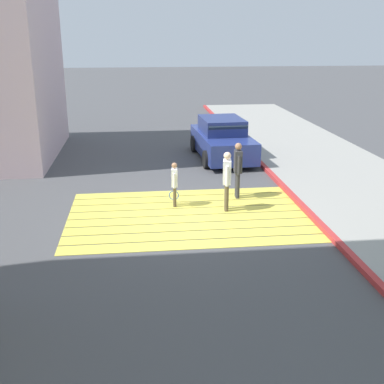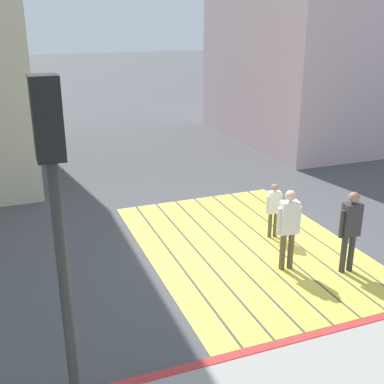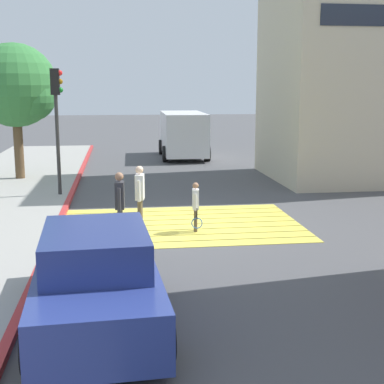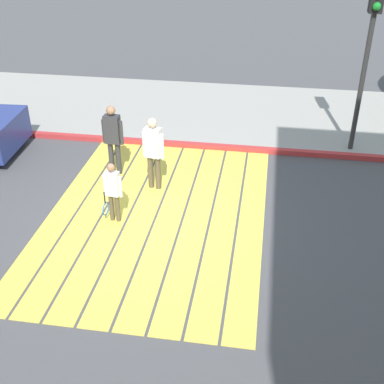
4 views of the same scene
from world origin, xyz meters
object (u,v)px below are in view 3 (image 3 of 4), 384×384
car_parked_near_curb (97,280)px  pedestrian_child_with_racket (196,204)px  street_tree (18,88)px  van_down_street (183,133)px  pedestrian_adult_lead (140,192)px  traffic_light_corner (57,106)px  pedestrian_adult_trailing (120,201)px

car_parked_near_curb → pedestrian_child_with_racket: size_ratio=3.42×
car_parked_near_curb → street_tree: 14.58m
van_down_street → pedestrian_adult_lead: van_down_street is taller
traffic_light_corner → pedestrian_adult_lead: (2.48, -4.47, -2.07)m
pedestrian_child_with_racket → pedestrian_adult_lead: bearing=160.2°
pedestrian_adult_trailing → van_down_street: bearing=77.8°
traffic_light_corner → car_parked_near_curb: bearing=-81.3°
van_down_street → pedestrian_child_with_racket: 15.11m
van_down_street → traffic_light_corner: 11.51m
pedestrian_adult_lead → pedestrian_adult_trailing: 1.17m
traffic_light_corner → pedestrian_adult_trailing: traffic_light_corner is taller
pedestrian_child_with_racket → traffic_light_corner: bearing=127.9°
pedestrian_adult_trailing → street_tree: bearing=112.5°
car_parked_near_curb → traffic_light_corner: (-1.58, 10.32, 2.30)m
van_down_street → street_tree: size_ratio=0.98×
street_tree → pedestrian_child_with_racket: 10.66m
traffic_light_corner → street_tree: street_tree is taller
street_tree → pedestrian_adult_lead: bearing=-61.9°
pedestrian_adult_trailing → pedestrian_child_with_racket: size_ratio=1.30×
pedestrian_adult_lead → van_down_street: bearing=78.9°
van_down_street → car_parked_near_curb: bearing=-100.4°
pedestrian_adult_lead → pedestrian_adult_trailing: pedestrian_adult_trailing is taller
traffic_light_corner → pedestrian_adult_lead: 5.52m
van_down_street → pedestrian_adult_trailing: size_ratio=3.14×
pedestrian_child_with_racket → van_down_street: bearing=84.5°
van_down_street → pedestrian_adult_trailing: 15.94m
street_tree → pedestrian_adult_lead: 9.49m
car_parked_near_curb → pedestrian_adult_lead: size_ratio=2.64×
car_parked_near_curb → pedestrian_adult_trailing: pedestrian_adult_trailing is taller
pedestrian_adult_trailing → traffic_light_corner: bearing=109.6°
street_tree → pedestrian_adult_lead: (4.29, -8.04, -2.66)m
car_parked_near_curb → pedestrian_child_with_racket: car_parked_near_curb is taller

